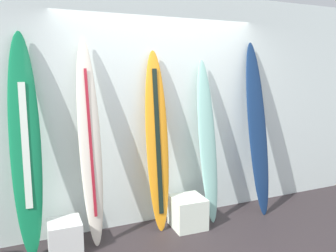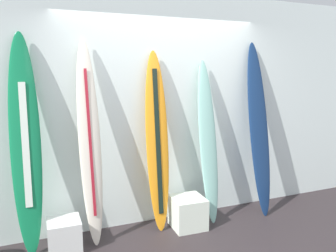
{
  "view_description": "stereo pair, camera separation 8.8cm",
  "coord_description": "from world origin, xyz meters",
  "views": [
    {
      "loc": [
        -1.55,
        -2.55,
        1.86
      ],
      "look_at": [
        -0.02,
        0.95,
        1.24
      ],
      "focal_mm": 35.82,
      "sensor_mm": 36.0,
      "label": 1
    },
    {
      "loc": [
        -1.47,
        -2.59,
        1.86
      ],
      "look_at": [
        -0.02,
        0.95,
        1.24
      ],
      "focal_mm": 35.82,
      "sensor_mm": 36.0,
      "label": 2
    }
  ],
  "objects": [
    {
      "name": "wall_back",
      "position": [
        0.0,
        1.3,
        1.4
      ],
      "size": [
        7.2,
        0.2,
        2.8
      ],
      "primitive_type": "cube",
      "color": "white",
      "rests_on": "ground"
    },
    {
      "name": "surfboard_emerald",
      "position": [
        -1.55,
        1.01,
        1.13
      ],
      "size": [
        0.3,
        0.35,
        2.26
      ],
      "color": "#127948",
      "rests_on": "ground"
    },
    {
      "name": "surfboard_ivory",
      "position": [
        -0.91,
        0.98,
        1.11
      ],
      "size": [
        0.26,
        0.41,
        2.22
      ],
      "color": "silver",
      "rests_on": "ground"
    },
    {
      "name": "surfboard_sunset",
      "position": [
        -0.13,
        1.01,
        1.04
      ],
      "size": [
        0.29,
        0.35,
        2.11
      ],
      "color": "orange",
      "rests_on": "ground"
    },
    {
      "name": "surfboard_seafoam",
      "position": [
        0.53,
        0.98,
        1.01
      ],
      "size": [
        0.26,
        0.4,
        2.01
      ],
      "color": "#89C3B6",
      "rests_on": "ground"
    },
    {
      "name": "surfboard_navy",
      "position": [
        1.26,
        0.94,
        1.12
      ],
      "size": [
        0.3,
        0.48,
        2.24
      ],
      "color": "navy",
      "rests_on": "ground"
    },
    {
      "name": "display_block_left",
      "position": [
        -1.23,
        0.87,
        0.16
      ],
      "size": [
        0.34,
        0.34,
        0.33
      ],
      "color": "silver",
      "rests_on": "ground"
    },
    {
      "name": "display_block_center",
      "position": [
        0.2,
        0.85,
        0.19
      ],
      "size": [
        0.39,
        0.39,
        0.37
      ],
      "color": "silver",
      "rests_on": "ground"
    }
  ]
}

